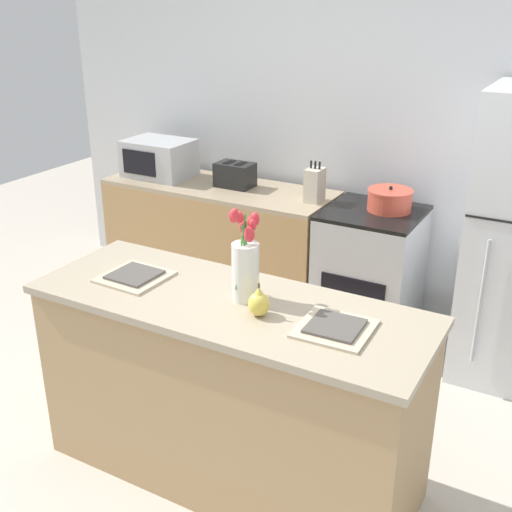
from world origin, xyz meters
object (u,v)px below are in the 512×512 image
(microwave, at_px, (159,158))
(plate_setting_right, at_px, (335,328))
(toaster, at_px, (235,175))
(cooking_pot, at_px, (390,200))
(stove_range, at_px, (369,275))
(flower_vase, at_px, (245,265))
(plate_setting_left, at_px, (135,276))
(knife_block, at_px, (315,185))
(pear_figurine, at_px, (259,303))

(microwave, bearing_deg, plate_setting_right, -37.69)
(toaster, height_order, cooking_pot, toaster)
(stove_range, bearing_deg, plate_setting_right, -75.84)
(stove_range, distance_m, toaster, 1.17)
(plate_setting_right, distance_m, microwave, 2.64)
(flower_vase, relative_size, toaster, 1.55)
(flower_vase, height_order, plate_setting_left, flower_vase)
(plate_setting_right, height_order, cooking_pot, cooking_pot)
(plate_setting_right, relative_size, knife_block, 1.10)
(stove_range, distance_m, cooking_pot, 0.52)
(stove_range, distance_m, plate_setting_left, 1.79)
(plate_setting_right, xyz_separation_m, microwave, (-2.08, 1.61, 0.08))
(toaster, xyz_separation_m, cooking_pot, (1.12, 0.02, -0.02))
(plate_setting_left, height_order, microwave, microwave)
(pear_figurine, relative_size, knife_block, 0.54)
(flower_vase, distance_m, toaster, 1.87)
(plate_setting_left, xyz_separation_m, toaster, (-0.44, 1.65, 0.03))
(cooking_pot, relative_size, microwave, 0.59)
(flower_vase, height_order, pear_figurine, flower_vase)
(stove_range, bearing_deg, flower_vase, -91.55)
(flower_vase, height_order, knife_block, flower_vase)
(toaster, relative_size, microwave, 0.58)
(microwave, bearing_deg, toaster, 3.15)
(flower_vase, distance_m, plate_setting_left, 0.59)
(flower_vase, bearing_deg, plate_setting_right, -8.30)
(plate_setting_right, bearing_deg, microwave, 142.31)
(cooking_pot, distance_m, microwave, 1.76)
(toaster, bearing_deg, pear_figurine, -56.26)
(flower_vase, bearing_deg, toaster, 122.36)
(pear_figurine, bearing_deg, cooking_pot, 90.07)
(stove_range, height_order, toaster, toaster)
(flower_vase, xyz_separation_m, knife_block, (-0.37, 1.54, -0.10))
(stove_range, relative_size, pear_figurine, 6.07)
(microwave, bearing_deg, flower_vase, -43.36)
(knife_block, bearing_deg, plate_setting_right, -63.00)
(stove_range, distance_m, plate_setting_right, 1.74)
(cooking_pot, bearing_deg, stove_range, -143.83)
(stove_range, xyz_separation_m, flower_vase, (-0.04, -1.55, 0.65))
(toaster, bearing_deg, stove_range, -1.88)
(toaster, bearing_deg, microwave, -176.85)
(pear_figurine, distance_m, microwave, 2.41)
(stove_range, height_order, cooking_pot, cooking_pot)
(stove_range, height_order, pear_figurine, pear_figurine)
(toaster, xyz_separation_m, microwave, (-0.63, -0.03, 0.05))
(flower_vase, height_order, cooking_pot, flower_vase)
(plate_setting_left, xyz_separation_m, knife_block, (0.19, 1.61, 0.06))
(pear_figurine, xyz_separation_m, knife_block, (-0.50, 1.65, 0.01))
(toaster, bearing_deg, knife_block, -3.20)
(stove_range, height_order, plate_setting_left, plate_setting_left)
(plate_setting_left, bearing_deg, knife_block, 83.18)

